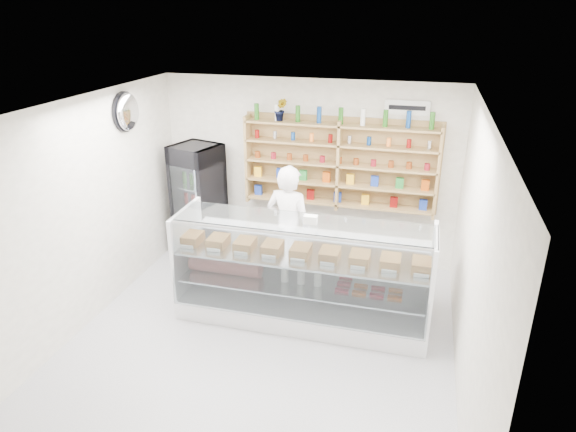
# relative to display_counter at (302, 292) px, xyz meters

# --- Properties ---
(room) EXTENTS (5.00, 5.00, 5.00)m
(room) POSITION_rel_display_counter_xyz_m (-0.36, -0.69, 1.03)
(room) COLOR #B8B7BC
(room) RESTS_ON ground
(display_counter) EXTENTS (3.16, 0.94, 1.37)m
(display_counter) POSITION_rel_display_counter_xyz_m (0.00, 0.00, 0.00)
(display_counter) COLOR white
(display_counter) RESTS_ON floor
(shop_worker) EXTENTS (0.72, 0.54, 1.81)m
(shop_worker) POSITION_rel_display_counter_xyz_m (-0.38, 0.75, 0.53)
(shop_worker) COLOR white
(shop_worker) RESTS_ON floor
(drinks_cooler) EXTENTS (0.81, 0.80, 1.82)m
(drinks_cooler) POSITION_rel_display_counter_xyz_m (-2.00, 1.37, 0.54)
(drinks_cooler) COLOR black
(drinks_cooler) RESTS_ON floor
(wall_shelving) EXTENTS (2.84, 0.28, 1.33)m
(wall_shelving) POSITION_rel_display_counter_xyz_m (0.14, 1.65, 1.22)
(wall_shelving) COLOR #A7874E
(wall_shelving) RESTS_ON back_wall
(potted_plant) EXTENTS (0.20, 0.18, 0.33)m
(potted_plant) POSITION_rel_display_counter_xyz_m (-0.74, 1.65, 1.99)
(potted_plant) COLOR #1E6626
(potted_plant) RESTS_ON wall_shelving
(security_mirror) EXTENTS (0.15, 0.50, 0.50)m
(security_mirror) POSITION_rel_display_counter_xyz_m (-2.53, 0.51, 2.08)
(security_mirror) COLOR silver
(security_mirror) RESTS_ON left_wall
(wall_sign) EXTENTS (0.62, 0.03, 0.20)m
(wall_sign) POSITION_rel_display_counter_xyz_m (1.04, 1.78, 2.08)
(wall_sign) COLOR white
(wall_sign) RESTS_ON back_wall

